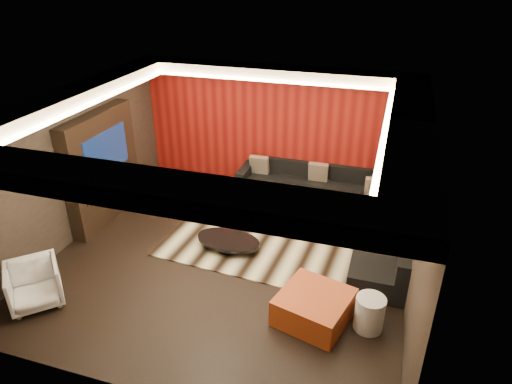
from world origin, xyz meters
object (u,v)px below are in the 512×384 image
(armchair, at_px, (34,285))
(sectional_sofa, at_px, (343,209))
(coffee_table, at_px, (228,243))
(orange_ottoman, at_px, (314,307))
(white_side_table, at_px, (369,313))
(drum_stool, at_px, (269,221))

(armchair, height_order, sectional_sofa, sectional_sofa)
(coffee_table, xyz_separation_m, sectional_sofa, (1.84, 1.65, 0.14))
(orange_ottoman, bearing_deg, coffee_table, 144.15)
(white_side_table, relative_size, sectional_sofa, 0.14)
(orange_ottoman, xyz_separation_m, sectional_sofa, (0.02, 2.96, 0.05))
(coffee_table, xyz_separation_m, drum_stool, (0.52, 0.84, 0.10))
(coffee_table, height_order, sectional_sofa, sectional_sofa)
(armchair, bearing_deg, sectional_sofa, -1.00)
(drum_stool, height_order, sectional_sofa, sectional_sofa)
(drum_stool, relative_size, white_side_table, 0.77)
(white_side_table, bearing_deg, sectional_sofa, 104.74)
(white_side_table, height_order, orange_ottoman, white_side_table)
(armchair, bearing_deg, coffee_table, 0.08)
(drum_stool, height_order, orange_ottoman, same)
(drum_stool, bearing_deg, armchair, -132.54)
(orange_ottoman, bearing_deg, white_side_table, 3.78)
(coffee_table, distance_m, sectional_sofa, 2.47)
(white_side_table, height_order, sectional_sofa, sectional_sofa)
(drum_stool, distance_m, armchair, 4.17)
(white_side_table, bearing_deg, coffee_table, 154.10)
(drum_stool, height_order, armchair, armchair)
(coffee_table, distance_m, drum_stool, 0.99)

